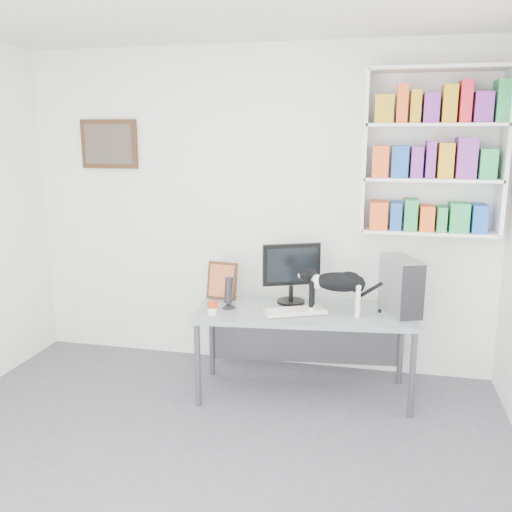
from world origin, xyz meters
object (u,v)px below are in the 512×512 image
bookshelf (433,152)px  desk (304,353)px  soup_can (212,308)px  monitor (291,273)px  pc_tower (401,286)px  cat (337,293)px  speaker (229,292)px  leaning_print (222,280)px  keyboard (295,311)px

bookshelf → desk: 1.80m
desk → soup_can: soup_can is taller
desk → monitor: 0.62m
pc_tower → cat: size_ratio=0.75×
pc_tower → soup_can: (-1.35, -0.35, -0.16)m
soup_can → speaker: bearing=64.9°
desk → cat: bearing=-16.3°
pc_tower → speaker: pc_tower is taller
pc_tower → leaning_print: (-1.39, 0.05, -0.05)m
monitor → keyboard: monitor is taller
bookshelf → monitor: size_ratio=2.55×
pc_tower → leaning_print: bearing=156.0°
bookshelf → desk: (-0.89, -0.42, -1.51)m
speaker → leaning_print: size_ratio=0.81×
keyboard → speaker: speaker is taller
speaker → soup_can: size_ratio=2.50×
keyboard → soup_can: size_ratio=4.52×
monitor → cat: size_ratio=0.89×
keyboard → speaker: (-0.52, 0.02, 0.11)m
keyboard → soup_can: 0.61m
monitor → speaker: bearing=-175.1°
pc_tower → keyboard: bearing=173.2°
speaker → pc_tower: bearing=21.7°
pc_tower → cat: 0.49m
speaker → cat: size_ratio=0.46×
speaker → leaning_print: (-0.12, 0.24, 0.03)m
keyboard → monitor: bearing=80.5°
bookshelf → monitor: bearing=-166.2°
speaker → cat: 0.82m
keyboard → cat: cat is taller
bookshelf → monitor: 1.40m
pc_tower → desk: bearing=168.0°
soup_can → leaning_print: bearing=95.6°
speaker → soup_can: 0.20m
desk → speaker: (-0.58, -0.06, 0.47)m
leaning_print → cat: 0.96m
monitor → leaning_print: (-0.56, -0.00, -0.09)m
monitor → pc_tower: size_ratio=1.18×
monitor → cat: 0.44m
bookshelf → cat: (-0.65, -0.47, -1.00)m
desk → leaning_print: (-0.70, 0.17, 0.50)m
speaker → leaning_print: leaning_print is taller
speaker → desk: bearing=19.8°
desk → leaning_print: leaning_print is taller
bookshelf → leaning_print: (-1.58, -0.25, -1.01)m
leaning_print → cat: size_ratio=0.56×
soup_can → cat: 0.92m
desk → speaker: speaker is taller
monitor → keyboard: (0.07, -0.26, -0.23)m
monitor → cat: (0.37, -0.22, -0.07)m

